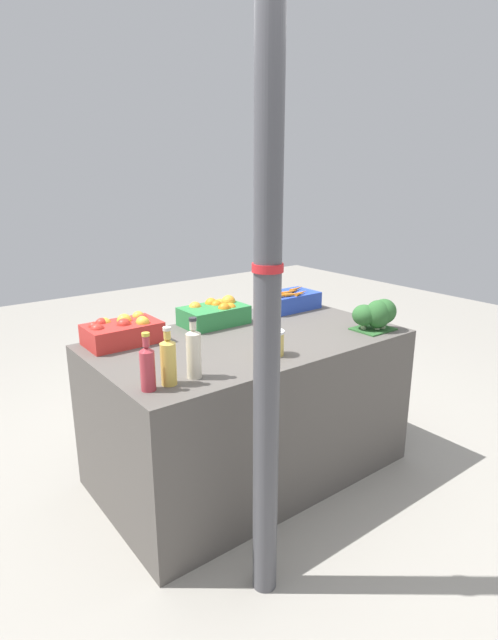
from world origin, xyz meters
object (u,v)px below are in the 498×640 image
at_px(juice_bottle_cloudy, 194,352).
at_px(orange_crate, 215,313).
at_px(support_pole, 267,296).
at_px(apple_crate, 122,331).
at_px(carrot_crate, 289,300).
at_px(juice_bottle_golden, 168,360).
at_px(juice_bottle_ruby, 147,367).
at_px(broccoli_pile, 376,314).
at_px(pickle_jar, 274,343).

bearing_deg(juice_bottle_cloudy, orange_crate, 49.96).
bearing_deg(support_pole, apple_crate, 95.67).
bearing_deg(juice_bottle_cloudy, apple_crate, 94.77).
relative_size(support_pole, carrot_crate, 6.58).
distance_m(orange_crate, juice_bottle_golden, 0.91).
xyz_separation_m(orange_crate, juice_bottle_ruby, (-0.75, -0.63, 0.04)).
distance_m(apple_crate, juice_bottle_golden, 0.64).
bearing_deg(juice_bottle_ruby, juice_bottle_cloudy, 0.00).
distance_m(apple_crate, broccoli_pile, 1.40).
bearing_deg(juice_bottle_golden, support_pole, -67.71).
height_order(apple_crate, juice_bottle_ruby, juice_bottle_ruby).
height_order(apple_crate, orange_crate, orange_crate).
xyz_separation_m(carrot_crate, juice_bottle_cloudy, (-1.11, -0.62, 0.06)).
bearing_deg(broccoli_pile, pickle_jar, 177.02).
distance_m(orange_crate, carrot_crate, 0.58).
bearing_deg(juice_bottle_golden, broccoli_pile, -1.33).
relative_size(apple_crate, orange_crate, 1.00).
height_order(orange_crate, pickle_jar, orange_crate).
bearing_deg(juice_bottle_golden, juice_bottle_ruby, -180.00).
bearing_deg(broccoli_pile, juice_bottle_ruby, 178.77).
distance_m(carrot_crate, juice_bottle_golden, 1.38).
xyz_separation_m(support_pole, apple_crate, (-0.11, 1.06, -0.37)).
bearing_deg(orange_crate, juice_bottle_golden, -135.99).
bearing_deg(pickle_jar, support_pole, -133.06).
height_order(apple_crate, carrot_crate, apple_crate).
distance_m(juice_bottle_cloudy, pickle_jar, 0.46).
distance_m(support_pole, juice_bottle_ruby, 0.61).
bearing_deg(orange_crate, apple_crate, -179.85).
xyz_separation_m(juice_bottle_golden, pickle_jar, (0.58, 0.01, -0.04)).
xyz_separation_m(apple_crate, carrot_crate, (1.16, -0.01, -0.01)).
distance_m(support_pole, juice_bottle_cloudy, 0.54).
xyz_separation_m(support_pole, orange_crate, (0.48, 1.06, -0.37)).
distance_m(broccoli_pile, juice_bottle_golden, 1.31).
bearing_deg(juice_bottle_cloudy, support_pole, -83.02).
bearing_deg(broccoli_pile, carrot_crate, 96.49).
relative_size(support_pole, juice_bottle_golden, 9.89).
bearing_deg(juice_bottle_ruby, apple_crate, 75.24).
bearing_deg(carrot_crate, juice_bottle_ruby, -154.79).
xyz_separation_m(apple_crate, juice_bottle_ruby, (-0.17, -0.63, 0.04)).
height_order(broccoli_pile, pickle_jar, broccoli_pile).
bearing_deg(support_pole, orange_crate, 65.71).
height_order(broccoli_pile, juice_bottle_ruby, juice_bottle_ruby).
bearing_deg(apple_crate, juice_bottle_ruby, -104.76).
bearing_deg(juice_bottle_ruby, pickle_jar, 0.63).
bearing_deg(carrot_crate, apple_crate, 179.69).
relative_size(juice_bottle_ruby, pickle_jar, 1.98).
relative_size(support_pole, juice_bottle_ruby, 10.11).
relative_size(juice_bottle_ruby, juice_bottle_cloudy, 0.91).
bearing_deg(juice_bottle_golden, carrot_crate, 26.90).
bearing_deg(orange_crate, broccoli_pile, -45.50).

